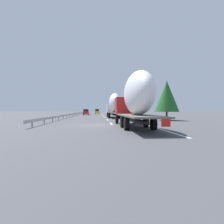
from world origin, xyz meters
TOP-DOWN VIEW (x-y plane):
  - ground_plane at (40.00, 0.00)m, footprint 260.00×260.00m
  - lane_stripe_0 at (2.00, -1.80)m, footprint 3.20×0.20m
  - lane_stripe_1 at (10.23, -1.80)m, footprint 3.20×0.20m
  - lane_stripe_2 at (19.50, -1.80)m, footprint 3.20×0.20m
  - lane_stripe_3 at (29.62, -1.80)m, footprint 3.20×0.20m
  - lane_stripe_4 at (42.99, -1.80)m, footprint 3.20×0.20m
  - lane_stripe_5 at (48.80, -1.80)m, footprint 3.20×0.20m
  - lane_stripe_6 at (53.93, -1.80)m, footprint 3.20×0.20m
  - lane_stripe_7 at (64.16, -1.80)m, footprint 3.20×0.20m
  - edge_line_right at (45.00, -5.50)m, footprint 110.00×0.20m
  - truck_lead at (18.46, -3.60)m, footprint 12.68×2.55m
  - truck_trailing at (-3.43, -3.60)m, footprint 14.16×2.55m
  - car_red_compact at (41.41, 3.50)m, footprint 4.61×1.75m
  - car_yellow_coupe at (57.94, -0.04)m, footprint 4.03×1.77m
  - car_white_van at (84.06, 0.16)m, footprint 4.36×1.81m
  - car_black_suv at (94.21, -0.10)m, footprint 4.38×1.90m
  - road_sign at (39.27, -6.70)m, footprint 0.10×0.90m
  - tree_0 at (39.15, -10.21)m, footprint 3.65×3.65m
  - tree_1 at (8.53, -11.02)m, footprint 3.80×3.80m
  - tree_2 at (85.11, -11.60)m, footprint 3.29×3.29m
  - guardrail_median at (43.00, 6.00)m, footprint 94.00×0.10m

SIDE VIEW (x-z plane):
  - ground_plane at x=40.00m, z-range 0.00..0.00m
  - lane_stripe_0 at x=2.00m, z-range 0.00..0.01m
  - lane_stripe_1 at x=10.23m, z-range 0.00..0.01m
  - lane_stripe_2 at x=19.50m, z-range 0.00..0.01m
  - lane_stripe_3 at x=29.62m, z-range 0.00..0.01m
  - lane_stripe_4 at x=42.99m, z-range 0.00..0.01m
  - lane_stripe_5 at x=48.80m, z-range 0.00..0.01m
  - lane_stripe_6 at x=53.93m, z-range 0.00..0.01m
  - lane_stripe_7 at x=64.16m, z-range 0.00..0.01m
  - edge_line_right at x=45.00m, z-range 0.00..0.01m
  - guardrail_median at x=43.00m, z-range 0.20..0.96m
  - car_black_suv at x=94.21m, z-range 0.02..1.79m
  - car_red_compact at x=41.41m, z-range 0.01..1.86m
  - car_white_van at x=84.06m, z-range 0.00..1.93m
  - car_yellow_coupe at x=57.94m, z-range -0.01..1.97m
  - road_sign at x=39.27m, z-range 0.62..3.87m
  - truck_trailing at x=-3.43m, z-range 0.25..5.11m
  - truck_lead at x=18.46m, z-range 0.23..5.16m
  - tree_0 at x=39.15m, z-range 0.87..6.29m
  - tree_1 at x=8.53m, z-range 0.66..6.87m
  - tree_2 at x=85.11m, z-range 0.88..6.82m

